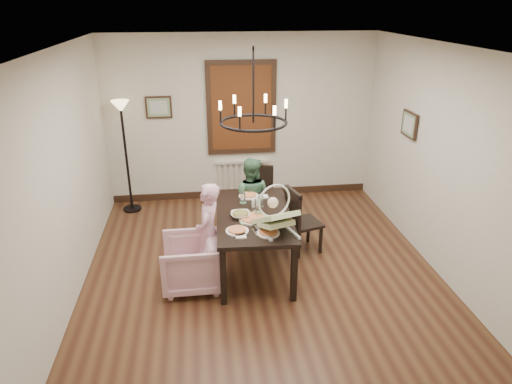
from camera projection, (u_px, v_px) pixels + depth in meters
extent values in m
cube|color=#52321C|center=(262.00, 271.00, 5.95)|extent=(4.50, 5.00, 0.01)
cube|color=white|center=(263.00, 47.00, 4.85)|extent=(4.50, 5.00, 0.01)
cube|color=beige|center=(241.00, 119.00, 7.68)|extent=(4.50, 0.01, 2.80)
cube|color=beige|center=(65.00, 179.00, 5.13)|extent=(0.01, 5.00, 2.80)
cube|color=beige|center=(441.00, 162.00, 5.67)|extent=(0.01, 5.00, 2.80)
cube|color=black|center=(254.00, 215.00, 5.76)|extent=(1.01, 1.70, 0.05)
cube|color=black|center=(223.00, 277.00, 5.17)|extent=(0.07, 0.07, 0.73)
cube|color=black|center=(222.00, 217.00, 6.58)|extent=(0.07, 0.07, 0.73)
cube|color=black|center=(294.00, 274.00, 5.23)|extent=(0.07, 0.07, 0.73)
cube|color=black|center=(277.00, 215.00, 6.64)|extent=(0.07, 0.07, 0.73)
imported|color=#D09FAE|center=(191.00, 263.00, 5.53)|extent=(0.71, 0.70, 0.65)
imported|color=#D495AD|center=(209.00, 241.00, 5.60)|extent=(0.35, 0.45, 1.07)
imported|color=#467654|center=(250.00, 205.00, 6.61)|extent=(0.59, 0.52, 1.02)
imported|color=white|center=(241.00, 215.00, 5.64)|extent=(0.29, 0.29, 0.07)
cylinder|color=tan|center=(253.00, 218.00, 5.58)|extent=(0.33, 0.33, 0.04)
cylinder|color=silver|center=(258.00, 211.00, 5.65)|extent=(0.07, 0.07, 0.14)
cube|color=#572C11|center=(241.00, 108.00, 7.57)|extent=(1.00, 0.03, 1.40)
cube|color=black|center=(159.00, 107.00, 7.40)|extent=(0.42, 0.03, 0.36)
cube|color=black|center=(409.00, 124.00, 6.39)|extent=(0.03, 0.42, 0.36)
torus|color=black|center=(253.00, 123.00, 5.29)|extent=(0.80, 0.80, 0.04)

